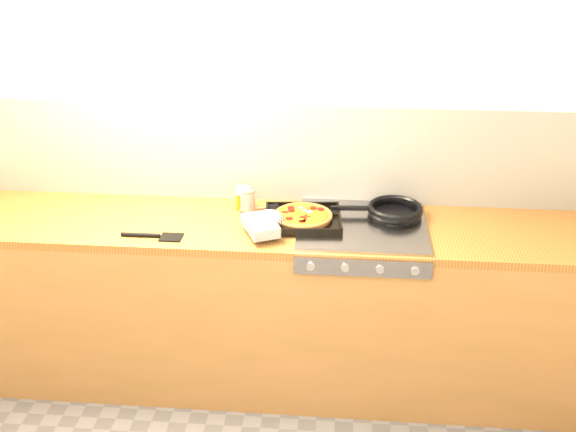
# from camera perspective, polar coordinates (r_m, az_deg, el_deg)

# --- Properties ---
(room_shell) EXTENTS (3.20, 3.20, 3.20)m
(room_shell) POSITION_cam_1_polar(r_m,az_deg,el_deg) (3.38, -1.23, 5.33)
(room_shell) COLOR white
(room_shell) RESTS_ON ground
(counter_run) EXTENTS (3.20, 0.62, 0.90)m
(counter_run) POSITION_cam_1_polar(r_m,az_deg,el_deg) (3.43, -1.64, -7.40)
(counter_run) COLOR #8E5D36
(counter_run) RESTS_ON ground
(stovetop) EXTENTS (0.60, 0.56, 0.02)m
(stovetop) POSITION_cam_1_polar(r_m,az_deg,el_deg) (3.19, 6.30, -0.82)
(stovetop) COLOR gray
(stovetop) RESTS_ON counter_run
(pizza_on_tray) EXTENTS (0.48, 0.44, 0.06)m
(pizza_on_tray) POSITION_cam_1_polar(r_m,az_deg,el_deg) (3.16, 0.27, -0.21)
(pizza_on_tray) COLOR black
(pizza_on_tray) RESTS_ON stovetop
(frying_pan) EXTENTS (0.45, 0.28, 0.04)m
(frying_pan) POSITION_cam_1_polar(r_m,az_deg,el_deg) (3.29, 8.94, 0.46)
(frying_pan) COLOR black
(frying_pan) RESTS_ON stovetop
(tomato_can) EXTENTS (0.10, 0.10, 0.11)m
(tomato_can) POSITION_cam_1_polar(r_m,az_deg,el_deg) (3.33, -3.44, 1.33)
(tomato_can) COLOR #AE110E
(tomato_can) RESTS_ON counter_run
(juice_glass) EXTENTS (0.09, 0.09, 0.12)m
(juice_glass) POSITION_cam_1_polar(r_m,az_deg,el_deg) (3.34, -3.85, 1.51)
(juice_glass) COLOR #C5520B
(juice_glass) RESTS_ON counter_run
(wooden_spoon) EXTENTS (0.28, 0.14, 0.02)m
(wooden_spoon) POSITION_cam_1_polar(r_m,az_deg,el_deg) (3.36, -1.17, 0.82)
(wooden_spoon) COLOR #AA7048
(wooden_spoon) RESTS_ON counter_run
(black_spatula) EXTENTS (0.28, 0.09, 0.02)m
(black_spatula) POSITION_cam_1_polar(r_m,az_deg,el_deg) (3.13, -11.33, -1.66)
(black_spatula) COLOR black
(black_spatula) RESTS_ON counter_run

